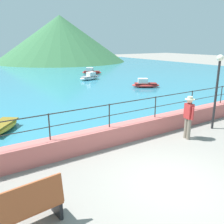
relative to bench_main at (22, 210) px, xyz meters
name	(u,v)px	position (x,y,z in m)	size (l,w,h in m)	color
ground_plane	(171,182)	(3.94, -0.30, -0.56)	(120.00, 120.00, 0.00)	gray
promenade_wall	(109,136)	(3.94, 2.90, -0.21)	(20.00, 0.56, 0.70)	#BC605B
railing	(109,111)	(3.94, 2.90, 0.78)	(18.44, 0.04, 0.90)	#282623
lake_water	(1,76)	(3.94, 25.54, -0.53)	(64.00, 44.32, 0.06)	teal
hill_main	(60,39)	(17.85, 42.06, 3.74)	(24.73, 24.73, 8.60)	#33663D
bench_main	(22,210)	(0.00, 0.00, 0.00)	(1.74, 0.70, 1.13)	#9E4C28
person_walking	(189,115)	(6.89, 1.67, 0.42)	(0.38, 0.56, 1.75)	slate
lamp_post	(218,80)	(8.82, 1.86, 1.63)	(0.28, 0.28, 3.28)	#232326
boat_2	(90,77)	(11.03, 17.74, -0.23)	(2.45, 1.45, 0.76)	white
boat_3	(145,84)	(12.88, 11.28, -0.23)	(2.41, 2.03, 0.76)	red
boat_4	(91,72)	(13.36, 21.67, -0.23)	(2.35, 2.15, 0.76)	red
boat_6	(1,127)	(0.68, 6.53, -0.30)	(2.14, 2.36, 0.36)	gold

